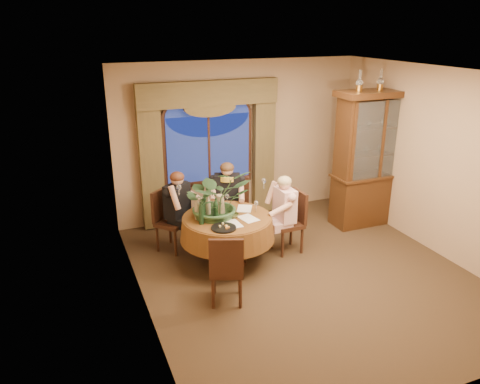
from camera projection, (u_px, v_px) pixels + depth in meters
name	position (u px, v px, depth m)	size (l,w,h in m)	color
floor	(304.00, 274.00, 6.69)	(5.00, 5.00, 0.00)	black
wall_back	(239.00, 140.00, 8.39)	(4.50, 4.50, 0.00)	#9D7F5F
wall_right	(440.00, 163.00, 7.00)	(5.00, 5.00, 0.00)	#9D7F5F
ceiling	(315.00, 73.00, 5.73)	(5.00, 5.00, 0.00)	white
window	(209.00, 149.00, 8.15)	(1.62, 0.10, 1.32)	navy
arched_transom	(208.00, 105.00, 7.89)	(1.60, 0.06, 0.44)	navy
drapery_left	(151.00, 163.00, 7.79)	(0.38, 0.14, 2.32)	brown
drapery_right	(264.00, 151.00, 8.51)	(0.38, 0.14, 2.32)	brown
swag_valance	(209.00, 93.00, 7.75)	(2.45, 0.16, 0.42)	brown
dining_table	(227.00, 240.00, 6.88)	(1.38, 1.38, 0.75)	maroon
china_cabinet	(373.00, 159.00, 8.06)	(1.45, 0.57, 2.34)	#32190A
oil_lamp_left	(360.00, 81.00, 7.45)	(0.11, 0.11, 0.34)	#A5722D
oil_lamp_center	(381.00, 80.00, 7.60)	(0.11, 0.11, 0.34)	#A5722D
oil_lamp_right	(401.00, 78.00, 7.74)	(0.11, 0.11, 0.34)	#A5722D
chair_right	(287.00, 222.00, 7.22)	(0.42, 0.42, 0.96)	black
chair_back_right	(235.00, 208.00, 7.76)	(0.42, 0.42, 0.96)	black
chair_back	(172.00, 221.00, 7.26)	(0.42, 0.42, 0.96)	black
chair_front_left	(227.00, 268.00, 5.89)	(0.42, 0.42, 0.96)	black
person_pink	(284.00, 215.00, 7.14)	(0.45, 0.41, 1.25)	beige
person_back	(178.00, 211.00, 7.23)	(0.46, 0.42, 1.28)	black
person_scarf	(227.00, 201.00, 7.61)	(0.47, 0.43, 1.31)	black
stoneware_vase	(220.00, 205.00, 6.77)	(0.16, 0.16, 0.30)	#8C795B
centerpiece_plant	(216.00, 175.00, 6.58)	(0.96, 1.06, 0.83)	#2E512D
olive_bowl	(233.00, 215.00, 6.72)	(0.16, 0.16, 0.05)	#586133
cheese_platter	(224.00, 228.00, 6.35)	(0.34, 0.34, 0.02)	black
wine_bottle_0	(197.00, 208.00, 6.61)	(0.07, 0.07, 0.33)	tan
wine_bottle_1	(203.00, 209.00, 6.57)	(0.07, 0.07, 0.33)	black
wine_bottle_2	(205.00, 203.00, 6.79)	(0.07, 0.07, 0.33)	black
wine_bottle_3	(208.00, 206.00, 6.68)	(0.07, 0.07, 0.33)	tan
wine_bottle_4	(201.00, 213.00, 6.45)	(0.07, 0.07, 0.33)	black
wine_bottle_5	(216.00, 209.00, 6.58)	(0.07, 0.07, 0.33)	black
tasting_paper_0	(248.00, 218.00, 6.67)	(0.21, 0.30, 0.00)	white
tasting_paper_1	(244.00, 208.00, 7.03)	(0.21, 0.30, 0.00)	white
tasting_paper_2	(233.00, 224.00, 6.49)	(0.21, 0.30, 0.00)	white
wine_glass_person_pink	(256.00, 206.00, 6.89)	(0.07, 0.07, 0.18)	silver
wine_glass_person_back	(201.00, 205.00, 6.94)	(0.07, 0.07, 0.18)	silver
wine_glass_person_scarf	(227.00, 199.00, 7.15)	(0.07, 0.07, 0.18)	silver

